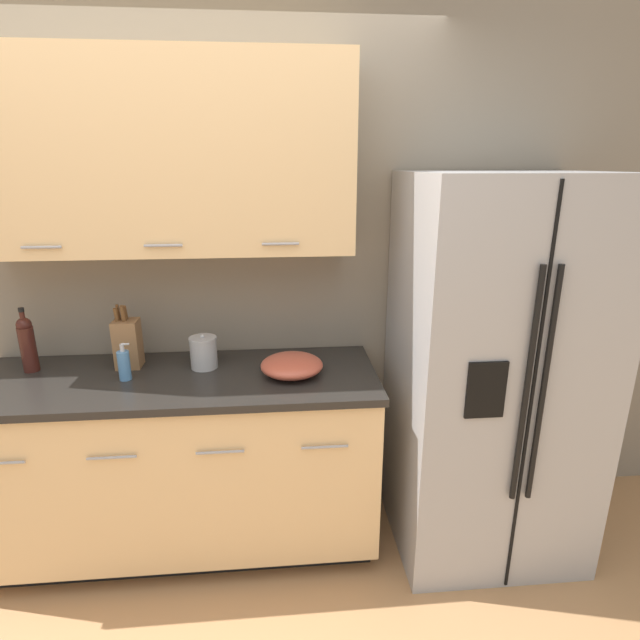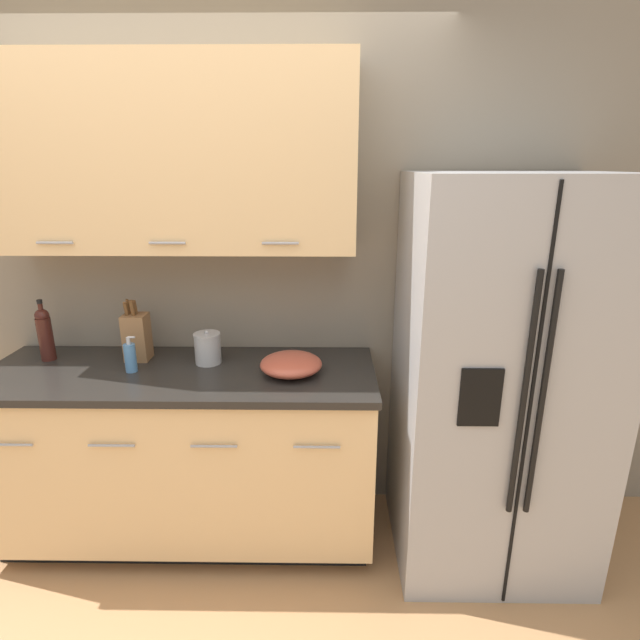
# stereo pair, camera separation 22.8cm
# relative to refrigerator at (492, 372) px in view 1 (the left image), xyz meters

# --- Properties ---
(wall_back) EXTENTS (10.00, 0.39, 2.60)m
(wall_back) POSITION_rel_refrigerator_xyz_m (-1.47, 0.36, 0.53)
(wall_back) COLOR gray
(wall_back) RESTS_ON ground_plane
(counter_unit) EXTENTS (1.85, 0.64, 0.93)m
(counter_unit) POSITION_rel_refrigerator_xyz_m (-1.48, 0.07, -0.44)
(counter_unit) COLOR black
(counter_unit) RESTS_ON ground_plane
(refrigerator) EXTENTS (0.87, 0.77, 1.83)m
(refrigerator) POSITION_rel_refrigerator_xyz_m (0.00, 0.00, 0.00)
(refrigerator) COLOR #9E9EA0
(refrigerator) RESTS_ON ground_plane
(knife_block) EXTENTS (0.11, 0.11, 0.31)m
(knife_block) POSITION_rel_refrigerator_xyz_m (-1.72, 0.19, 0.13)
(knife_block) COLOR olive
(knife_block) RESTS_ON counter_unit
(wine_bottle) EXTENTS (0.07, 0.07, 0.31)m
(wine_bottle) POSITION_rel_refrigerator_xyz_m (-2.17, 0.18, 0.15)
(wine_bottle) COLOR #3D1914
(wine_bottle) RESTS_ON counter_unit
(soap_dispenser) EXTENTS (0.06, 0.05, 0.17)m
(soap_dispenser) POSITION_rel_refrigerator_xyz_m (-1.70, 0.04, 0.08)
(soap_dispenser) COLOR #4C7FB2
(soap_dispenser) RESTS_ON counter_unit
(steel_canister) EXTENTS (0.13, 0.13, 0.17)m
(steel_canister) POSITION_rel_refrigerator_xyz_m (-1.36, 0.15, 0.09)
(steel_canister) COLOR #A3A3A5
(steel_canister) RESTS_ON counter_unit
(mixing_bowl) EXTENTS (0.29, 0.29, 0.09)m
(mixing_bowl) POSITION_rel_refrigerator_xyz_m (-0.95, 0.03, 0.06)
(mixing_bowl) COLOR #B24C38
(mixing_bowl) RESTS_ON counter_unit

